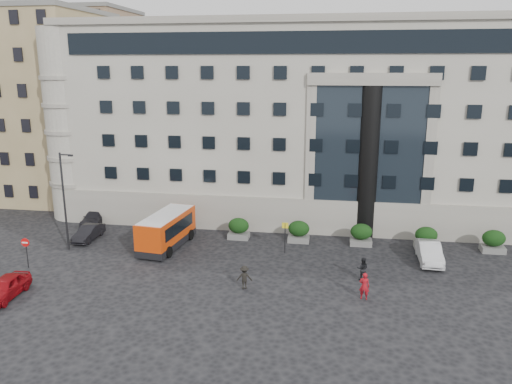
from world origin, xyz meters
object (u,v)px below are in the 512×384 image
parked_car_a (5,287)px  hedge_c (299,231)px  pedestrian_a (364,286)px  parked_car_d (91,208)px  hedge_f (493,241)px  bus_stop_sign (285,232)px  pedestrian_b (363,269)px  red_truck (81,192)px  no_entry_sign (26,247)px  white_taxi (429,252)px  parked_car_b (89,233)px  hedge_e (426,238)px  hedge_b (239,228)px  hedge_a (181,225)px  minibus (167,229)px  pedestrian_c (244,277)px  hedge_d (361,234)px  parked_car_c (94,218)px  street_lamp (65,198)px

parked_car_a → hedge_c: bearing=34.3°
pedestrian_a → hedge_c: bearing=-54.6°
parked_car_d → hedge_f: bearing=0.6°
bus_stop_sign → pedestrian_b: bearing=-36.3°
red_truck → pedestrian_b: (28.84, -14.94, -0.68)m
hedge_f → red_truck: (-39.46, 7.82, 0.58)m
no_entry_sign → white_taxi: 30.17m
pedestrian_a → parked_car_b: bearing=-9.5°
hedge_e → white_taxi: hedge_e is taller
hedge_b → no_entry_sign: no_entry_sign is taller
parked_car_b → hedge_a: bearing=17.3°
hedge_c → minibus: bearing=-164.4°
minibus → red_truck: bearing=147.7°
pedestrian_b → pedestrian_c: 8.33m
hedge_d → hedge_f: bearing=0.0°
parked_car_b → parked_car_c: parked_car_b is taller
street_lamp → bus_stop_sign: size_ratio=3.17×
parked_car_d → pedestrian_c: (18.37, -14.56, 0.09)m
hedge_f → minibus: 26.41m
pedestrian_b → bus_stop_sign: bearing=-34.8°
street_lamp → parked_car_a: 9.49m
parked_car_b → pedestrian_a: bearing=-18.8°
hedge_f → hedge_a: bearing=180.0°
red_truck → pedestrian_c: 27.41m
street_lamp → minibus: street_lamp is taller
hedge_b → pedestrian_a: 14.34m
hedge_b → hedge_e: size_ratio=1.00×
hedge_b → parked_car_d: bearing=163.6°
hedge_f → white_taxi: 6.16m
bus_stop_sign → red_truck: red_truck is taller
hedge_b → hedge_d: same height
hedge_c → bus_stop_sign: size_ratio=0.73×
hedge_a → red_truck: bearing=149.8°
hedge_a → hedge_d: size_ratio=1.00×
parked_car_a → street_lamp: bearing=90.1°
parked_car_d → pedestrian_a: bearing=-21.6°
pedestrian_b → street_lamp: bearing=-4.2°
red_truck → hedge_f: bearing=-5.9°
hedge_a → pedestrian_b: (15.38, -7.12, -0.10)m
hedge_f → no_entry_sign: 36.11m
hedge_a → minibus: bearing=-94.5°
hedge_e → parked_car_c: (-29.91, 1.90, -0.31)m
white_taxi → hedge_a: bearing=172.9°
hedge_c → parked_car_b: 18.05m
hedge_c → pedestrian_b: bearing=-55.0°
hedge_e → parked_car_a: 31.37m
hedge_c → hedge_b: bearing=180.0°
hedge_b → red_truck: size_ratio=0.33×
hedge_e → parked_car_d: bearing=171.5°
white_taxi → hedge_d: bearing=150.5°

